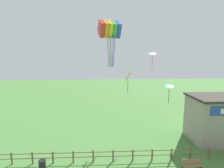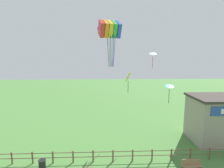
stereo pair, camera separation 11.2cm
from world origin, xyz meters
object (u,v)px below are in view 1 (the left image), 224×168
Objects in this scene: trash_bin at (42,166)px; kite_white_delta at (152,54)px; kite_cyan_delta at (169,87)px; kite_rainbow_parafoil at (109,29)px; kite_yellow_diamond at (128,78)px; park_bench_by_building at (192,164)px.

trash_bin is 16.91m from kite_white_delta.
kite_cyan_delta is (0.50, -4.88, -3.33)m from kite_white_delta.
kite_yellow_diamond is at bearing 39.29° from kite_rainbow_parafoil.
kite_cyan_delta is (-0.35, 4.75, 5.52)m from park_bench_by_building.
trash_bin is 12.14m from kite_yellow_diamond.
kite_rainbow_parafoil is (-6.41, 5.76, 11.28)m from park_bench_by_building.
kite_cyan_delta is (3.86, -2.81, -0.54)m from kite_yellow_diamond.
trash_bin is at bearing -140.68° from kite_white_delta.
kite_white_delta is at bearing 31.63° from kite_yellow_diamond.
kite_rainbow_parafoil reaches higher than park_bench_by_building.
kite_rainbow_parafoil is at bearing 43.30° from trash_bin.
trash_bin is 0.19× the size of kite_rainbow_parafoil.
kite_rainbow_parafoil is at bearing -145.16° from kite_white_delta.
park_bench_by_building is at bearing -60.89° from kite_yellow_diamond.
park_bench_by_building is 0.33× the size of kite_rainbow_parafoil.
park_bench_by_building is 0.65× the size of kite_yellow_diamond.
kite_cyan_delta reaches higher than trash_bin.
kite_cyan_delta is at bearing -36.03° from kite_yellow_diamond.
park_bench_by_building is 1.76× the size of trash_bin.
kite_rainbow_parafoil is 8.42m from kite_cyan_delta.
kite_cyan_delta is at bearing 94.22° from park_bench_by_building.
park_bench_by_building is 0.82× the size of kite_cyan_delta.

